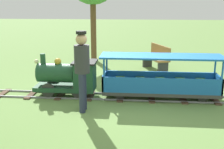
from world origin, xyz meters
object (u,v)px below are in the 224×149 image
(passenger_car, at_px, (160,81))
(conductor_person, at_px, (82,65))
(locomotive, at_px, (68,76))
(park_bench, at_px, (156,58))

(passenger_car, bearing_deg, conductor_person, 118.32)
(locomotive, xyz_separation_m, passenger_car, (0.00, -2.12, -0.06))
(park_bench, bearing_deg, passenger_car, 178.19)
(passenger_car, height_order, park_bench, passenger_car)
(passenger_car, relative_size, conductor_person, 1.67)
(locomotive, distance_m, passenger_car, 2.12)
(locomotive, distance_m, conductor_person, 1.11)
(locomotive, relative_size, passenger_car, 0.54)
(locomotive, bearing_deg, conductor_person, -149.53)
(locomotive, height_order, park_bench, locomotive)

